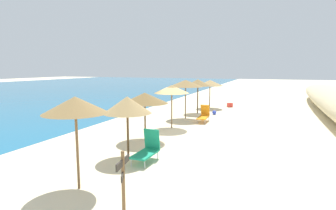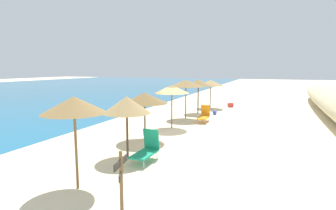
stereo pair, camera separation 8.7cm
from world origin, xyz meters
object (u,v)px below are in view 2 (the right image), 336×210
beach_umbrella_5 (198,83)px  lounge_chair_1 (204,115)px  beach_umbrella_3 (172,89)px  beach_umbrella_1 (127,105)px  wooden_signpost (121,176)px  beach_ball (215,113)px  beach_umbrella_0 (74,105)px  cooler_box (230,105)px  beach_umbrella_4 (186,83)px  beach_umbrella_2 (145,98)px  lounge_chair_0 (147,149)px  beach_umbrella_6 (211,83)px

beach_umbrella_5 → lounge_chair_1: size_ratio=1.67×
beach_umbrella_3 → beach_umbrella_5: (5.93, -0.07, 0.10)m
beach_umbrella_1 → wooden_signpost: 4.49m
beach_umbrella_5 → wooden_signpost: 15.87m
wooden_signpost → beach_ball: (15.43, 0.79, -0.82)m
beach_umbrella_0 → cooler_box: size_ratio=6.33×
beach_umbrella_3 → lounge_chair_1: 3.56m
beach_umbrella_1 → lounge_chair_1: size_ratio=1.53×
beach_umbrella_4 → beach_umbrella_5: (2.73, -0.19, -0.09)m
beach_umbrella_2 → wooden_signpost: bearing=-158.7°
lounge_chair_0 → lounge_chair_1: size_ratio=0.85×
beach_umbrella_5 → beach_umbrella_6: size_ratio=1.07×
lounge_chair_0 → beach_umbrella_0: bearing=75.0°
lounge_chair_0 → wooden_signpost: bearing=108.0°
beach_umbrella_2 → beach_ball: 9.29m
beach_umbrella_0 → beach_umbrella_1: size_ratio=1.12×
beach_umbrella_1 → cooler_box: (16.30, -1.76, -1.99)m
beach_ball → beach_umbrella_1: bearing=173.9°
beach_umbrella_3 → beach_umbrella_4: size_ratio=0.93×
beach_umbrella_4 → beach_umbrella_0: bearing=-178.2°
beach_umbrella_0 → beach_ball: beach_umbrella_0 is taller
beach_umbrella_6 → wooden_signpost: size_ratio=1.58×
cooler_box → lounge_chair_0: bearing=177.0°
beach_umbrella_5 → beach_ball: 2.73m
beach_umbrella_2 → beach_umbrella_6: beach_umbrella_6 is taller
beach_umbrella_2 → lounge_chair_1: bearing=-15.7°
beach_umbrella_6 → cooler_box: 2.98m
beach_umbrella_0 → beach_umbrella_5: beach_umbrella_0 is taller
beach_umbrella_1 → beach_umbrella_4: beach_umbrella_4 is taller
lounge_chair_1 → lounge_chair_0: bearing=86.3°
beach_umbrella_0 → wooden_signpost: beach_umbrella_0 is taller
beach_umbrella_3 → beach_umbrella_6: 9.14m
beach_umbrella_0 → beach_umbrella_2: 5.81m
beach_umbrella_2 → lounge_chair_0: beach_umbrella_2 is taller
beach_umbrella_3 → beach_umbrella_1: bearing=-177.4°
beach_umbrella_5 → cooler_box: beach_umbrella_5 is taller
beach_umbrella_2 → beach_umbrella_4: (6.37, -0.15, 0.40)m
wooden_signpost → beach_umbrella_2: bearing=11.7°
beach_umbrella_6 → lounge_chair_1: 6.81m
beach_umbrella_6 → beach_umbrella_2: bearing=177.1°
beach_umbrella_2 → cooler_box: 13.93m
beach_umbrella_6 → lounge_chair_0: (-15.06, -0.79, -1.82)m
beach_umbrella_4 → cooler_box: (7.22, -2.15, -2.38)m
beach_umbrella_0 → beach_umbrella_1: (3.06, 0.00, -0.38)m
beach_umbrella_0 → lounge_chair_1: 11.84m
beach_umbrella_3 → wooden_signpost: (-9.71, -2.28, -1.40)m
beach_umbrella_6 → wooden_signpost: beach_umbrella_6 is taller
lounge_chair_0 → beach_umbrella_2: bearing=-61.1°
beach_umbrella_1 → wooden_signpost: (-3.83, -2.02, -1.21)m
wooden_signpost → cooler_box: bearing=-8.9°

